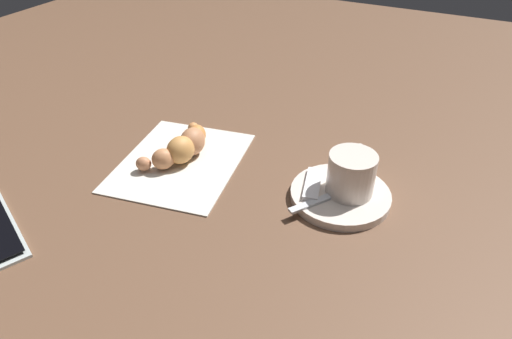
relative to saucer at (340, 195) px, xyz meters
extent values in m
plane|color=brown|center=(-0.12, -0.03, -0.01)|extent=(1.80, 1.80, 0.00)
cylinder|color=silver|center=(0.00, 0.00, 0.00)|extent=(0.12, 0.12, 0.01)
cylinder|color=silver|center=(0.01, 0.01, 0.03)|extent=(0.06, 0.06, 0.05)
cylinder|color=black|center=(0.01, 0.01, 0.03)|extent=(0.05, 0.05, 0.00)
torus|color=silver|center=(0.01, 0.04, 0.03)|extent=(0.01, 0.04, 0.04)
cube|color=silver|center=(-0.01, -0.02, 0.01)|extent=(0.06, 0.08, 0.00)
ellipsoid|color=silver|center=(0.02, 0.03, 0.01)|extent=(0.03, 0.03, 0.01)
cube|color=white|center=(-0.03, 0.00, 0.01)|extent=(0.03, 0.07, 0.01)
cube|color=silver|center=(-0.22, -0.02, 0.00)|extent=(0.19, 0.22, 0.00)
ellipsoid|color=tan|center=(-0.25, -0.06, 0.01)|extent=(0.03, 0.02, 0.02)
ellipsoid|color=tan|center=(-0.23, -0.05, 0.01)|extent=(0.04, 0.04, 0.03)
ellipsoid|color=#D7944E|center=(-0.22, -0.02, 0.02)|extent=(0.04, 0.05, 0.04)
ellipsoid|color=tan|center=(-0.21, 0.00, 0.02)|extent=(0.04, 0.04, 0.04)
ellipsoid|color=#D78442|center=(-0.22, 0.03, 0.01)|extent=(0.04, 0.04, 0.03)
ellipsoid|color=#DA884E|center=(-0.24, 0.04, 0.01)|extent=(0.03, 0.03, 0.02)
camera|label=1|loc=(0.10, -0.44, 0.35)|focal=31.84mm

